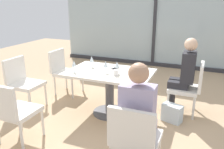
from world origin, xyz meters
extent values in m
plane|color=tan|center=(0.00, 0.00, 0.00)|extent=(12.00, 12.00, 0.00)
cube|color=#A4B7BC|center=(0.00, 3.20, 1.35)|extent=(5.50, 0.03, 2.70)
cube|color=#2D2D33|center=(0.00, 3.17, 1.35)|extent=(0.08, 0.06, 2.70)
cube|color=#2D2D33|center=(0.00, 3.17, 0.05)|extent=(5.50, 0.10, 0.10)
cube|color=silver|center=(0.00, 0.00, 0.71)|extent=(1.34, 0.88, 0.04)
cylinder|color=#4C4C51|center=(0.00, 0.00, 0.35)|extent=(0.14, 0.14, 0.69)
cylinder|color=#4C4C51|center=(0.00, 0.00, 0.01)|extent=(0.56, 0.56, 0.02)
cube|color=silver|center=(0.81, -1.15, 0.42)|extent=(0.46, 0.46, 0.06)
cube|color=silver|center=(0.81, -1.40, 0.66)|extent=(0.46, 0.05, 0.42)
cylinder|color=silver|center=(0.61, -0.95, 0.20)|extent=(0.04, 0.04, 0.39)
cube|color=silver|center=(1.10, 0.49, 0.42)|extent=(0.46, 0.46, 0.06)
cube|color=silver|center=(1.35, 0.49, 0.66)|extent=(0.05, 0.46, 0.42)
cylinder|color=silver|center=(0.90, 0.69, 0.20)|extent=(0.04, 0.04, 0.39)
cylinder|color=silver|center=(0.90, 0.29, 0.20)|extent=(0.04, 0.04, 0.39)
cylinder|color=silver|center=(1.30, 0.69, 0.20)|extent=(0.04, 0.04, 0.39)
cylinder|color=silver|center=(1.30, 0.29, 0.20)|extent=(0.04, 0.04, 0.39)
cube|color=silver|center=(-1.39, -0.33, 0.42)|extent=(0.46, 0.46, 0.06)
cube|color=silver|center=(-1.64, -0.33, 0.66)|extent=(0.05, 0.46, 0.42)
cylinder|color=silver|center=(-1.19, -0.53, 0.20)|extent=(0.04, 0.04, 0.39)
cylinder|color=silver|center=(-1.19, -0.13, 0.20)|extent=(0.04, 0.04, 0.39)
cylinder|color=silver|center=(-1.59, -0.53, 0.20)|extent=(0.04, 0.04, 0.39)
cylinder|color=silver|center=(-1.59, -0.13, 0.20)|extent=(0.04, 0.04, 0.39)
cube|color=silver|center=(-1.10, 0.49, 0.42)|extent=(0.46, 0.46, 0.06)
cube|color=silver|center=(-1.35, 0.49, 0.66)|extent=(0.05, 0.46, 0.42)
cylinder|color=silver|center=(-0.90, 0.29, 0.20)|extent=(0.04, 0.04, 0.39)
cylinder|color=silver|center=(-0.90, 0.69, 0.20)|extent=(0.04, 0.04, 0.39)
cylinder|color=silver|center=(-1.30, 0.29, 0.20)|extent=(0.04, 0.04, 0.39)
cylinder|color=silver|center=(-1.30, 0.69, 0.20)|extent=(0.04, 0.04, 0.39)
cube|color=silver|center=(-0.81, -1.15, 0.42)|extent=(0.46, 0.46, 0.06)
cube|color=silver|center=(-0.81, -1.40, 0.66)|extent=(0.46, 0.05, 0.42)
cylinder|color=silver|center=(-0.61, -0.95, 0.20)|extent=(0.04, 0.04, 0.39)
cylinder|color=silver|center=(-1.01, -0.95, 0.20)|extent=(0.04, 0.04, 0.39)
cylinder|color=silver|center=(-0.61, -1.35, 0.20)|extent=(0.04, 0.04, 0.39)
cylinder|color=#9E93B7|center=(0.90, -0.98, 0.23)|extent=(0.11, 0.11, 0.45)
cube|color=#9E93B7|center=(0.90, -1.07, 0.51)|extent=(0.13, 0.32, 0.11)
cylinder|color=#9E93B7|center=(0.72, -0.98, 0.23)|extent=(0.11, 0.11, 0.45)
cube|color=#9E93B7|center=(0.72, -1.07, 0.51)|extent=(0.13, 0.32, 0.11)
cube|color=#9E93B7|center=(0.81, -1.20, 0.80)|extent=(0.34, 0.20, 0.48)
sphere|color=tan|center=(0.81, -1.20, 1.16)|extent=(0.20, 0.20, 0.20)
cylinder|color=#28282D|center=(0.92, 0.58, 0.23)|extent=(0.11, 0.11, 0.45)
cube|color=#28282D|center=(1.02, 0.58, 0.51)|extent=(0.32, 0.13, 0.11)
cylinder|color=#28282D|center=(0.92, 0.40, 0.23)|extent=(0.11, 0.11, 0.45)
cube|color=#28282D|center=(1.02, 0.40, 0.51)|extent=(0.32, 0.13, 0.11)
cube|color=#28282D|center=(1.15, 0.49, 0.80)|extent=(0.20, 0.34, 0.48)
sphere|color=#D8AD8C|center=(1.15, 0.49, 1.16)|extent=(0.20, 0.20, 0.20)
cylinder|color=silver|center=(-0.51, -0.23, 0.73)|extent=(0.06, 0.06, 0.00)
cylinder|color=silver|center=(-0.51, -0.23, 0.78)|extent=(0.01, 0.01, 0.08)
cone|color=silver|center=(-0.51, -0.23, 0.87)|extent=(0.07, 0.07, 0.09)
cylinder|color=silver|center=(-0.04, -0.07, 0.73)|extent=(0.06, 0.06, 0.00)
cylinder|color=silver|center=(-0.04, -0.07, 0.78)|extent=(0.01, 0.01, 0.08)
cone|color=silver|center=(-0.04, -0.07, 0.87)|extent=(0.07, 0.07, 0.09)
cylinder|color=silver|center=(-0.38, 0.13, 0.73)|extent=(0.06, 0.06, 0.00)
cylinder|color=silver|center=(-0.38, 0.13, 0.78)|extent=(0.01, 0.01, 0.08)
cone|color=silver|center=(-0.38, 0.13, 0.87)|extent=(0.07, 0.07, 0.09)
cylinder|color=silver|center=(0.13, -0.02, 0.73)|extent=(0.06, 0.06, 0.00)
cylinder|color=silver|center=(0.13, -0.02, 0.78)|extent=(0.01, 0.01, 0.08)
cone|color=silver|center=(0.13, -0.02, 0.87)|extent=(0.07, 0.07, 0.09)
cylinder|color=white|center=(0.16, -0.15, 0.78)|extent=(0.08, 0.08, 0.09)
cube|color=black|center=(0.02, 0.19, 0.73)|extent=(0.11, 0.16, 0.01)
cube|color=silver|center=(1.00, 0.11, 0.14)|extent=(0.33, 0.24, 0.28)
camera|label=1|loc=(1.35, -3.18, 1.81)|focal=36.69mm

